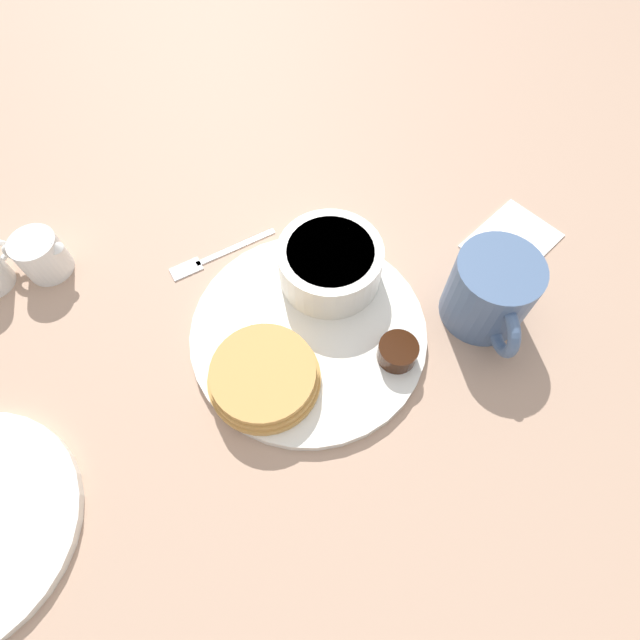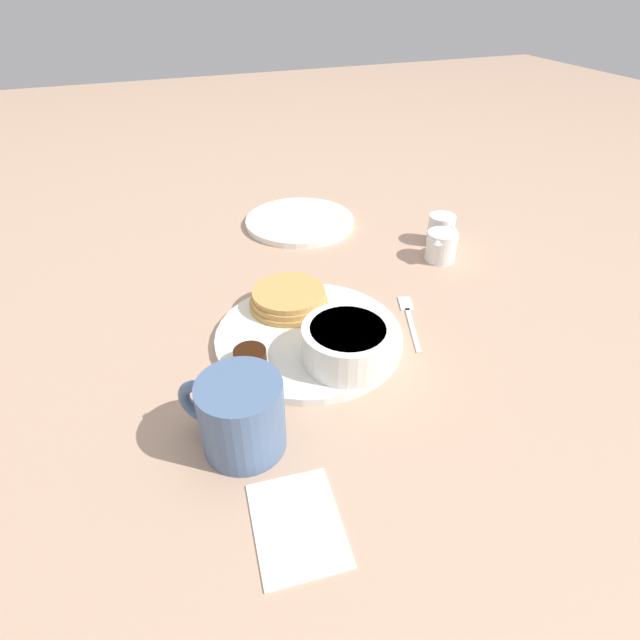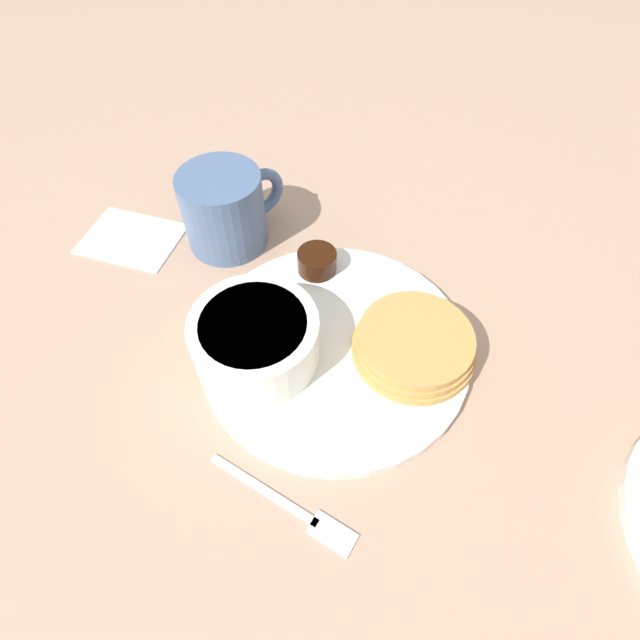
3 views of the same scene
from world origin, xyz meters
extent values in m
plane|color=tan|center=(0.00, 0.00, 0.00)|extent=(4.00, 4.00, 0.00)
cylinder|color=white|center=(0.00, 0.00, 0.01)|extent=(0.27, 0.27, 0.01)
cylinder|color=tan|center=(-0.08, -0.01, 0.02)|extent=(0.12, 0.12, 0.01)
cylinder|color=tan|center=(-0.08, -0.01, 0.03)|extent=(0.11, 0.11, 0.01)
cylinder|color=tan|center=(-0.08, -0.01, 0.03)|extent=(0.11, 0.11, 0.01)
cylinder|color=white|center=(0.07, 0.03, 0.04)|extent=(0.12, 0.12, 0.05)
cylinder|color=white|center=(0.07, 0.03, 0.06)|extent=(0.10, 0.10, 0.01)
cylinder|color=black|center=(0.04, -0.09, 0.02)|extent=(0.04, 0.04, 0.02)
cylinder|color=white|center=(0.10, 0.02, 0.02)|extent=(0.05, 0.05, 0.02)
sphere|color=white|center=(0.10, 0.02, 0.04)|extent=(0.03, 0.03, 0.03)
cylinder|color=slate|center=(0.15, -0.13, 0.05)|extent=(0.09, 0.09, 0.09)
torus|color=slate|center=(0.12, -0.17, 0.05)|extent=(0.05, 0.05, 0.06)
cylinder|color=white|center=(-0.14, 0.30, 0.03)|extent=(0.05, 0.05, 0.05)
torus|color=white|center=(-0.15, 0.32, 0.03)|extent=(0.02, 0.03, 0.03)
cone|color=white|center=(-0.12, 0.28, 0.05)|extent=(0.02, 0.02, 0.01)
cube|color=silver|center=(0.03, 0.15, 0.00)|extent=(0.10, 0.04, 0.00)
cube|color=silver|center=(-0.03, 0.17, 0.00)|extent=(0.04, 0.03, 0.00)
cube|color=white|center=(0.27, -0.11, 0.00)|extent=(0.12, 0.09, 0.00)
camera|label=1|loc=(-0.19, -0.18, 0.51)|focal=28.00mm
camera|label=2|loc=(0.53, -0.18, 0.44)|focal=28.00mm
camera|label=3|loc=(-0.04, 0.28, 0.42)|focal=28.00mm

